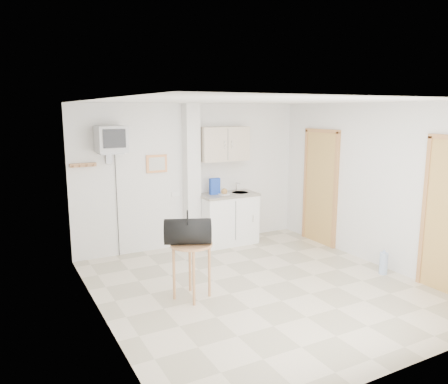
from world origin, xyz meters
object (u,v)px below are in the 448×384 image
duffel_bag (188,231)px  water_bottle (384,263)px  crt_television (111,140)px  round_table (192,253)px

duffel_bag → water_bottle: (2.88, -0.57, -0.73)m
duffel_bag → water_bottle: bearing=12.1°
crt_television → round_table: 2.36m
duffel_bag → round_table: bearing=29.2°
duffel_bag → crt_television: bearing=126.5°
round_table → duffel_bag: size_ratio=1.10×
crt_television → water_bottle: size_ratio=5.87×
crt_television → water_bottle: 4.50m
duffel_bag → water_bottle: size_ratio=1.82×
round_table → water_bottle: bearing=-11.5°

